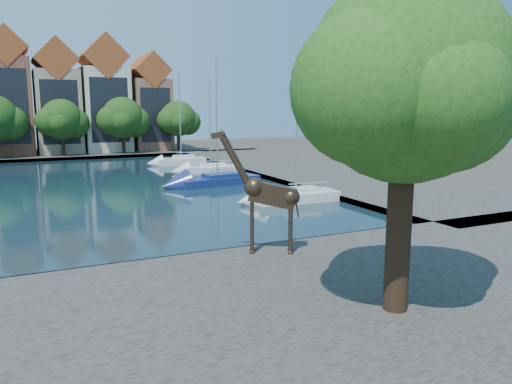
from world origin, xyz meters
The scene contains 18 objects.
ground centered at (0.00, 0.00, 0.00)m, with size 160.00×160.00×0.00m, color #38332B.
water_basin centered at (0.00, 24.00, 0.04)m, with size 38.00×50.00×0.08m, color black.
near_quay centered at (0.00, -7.00, 0.25)m, with size 50.00×14.00×0.50m, color #4D4942.
far_quay centered at (0.00, 56.00, 0.25)m, with size 60.00×16.00×0.50m, color #4D4942.
right_quay centered at (25.00, 24.00, 0.25)m, with size 14.00×52.00×0.50m, color #4D4942.
plane_tree centered at (7.62, -9.01, 7.67)m, with size 8.32×6.40×10.62m.
townhouse_center centered at (-4.00, 55.99, 8.36)m, with size 5.44×9.18×16.93m.
townhouse_east_inner centered at (2.00, 55.99, 7.73)m, with size 5.94×9.18×15.79m.
townhouse_east_mid centered at (8.50, 55.99, 8.10)m, with size 6.43×9.18×16.65m.
townhouse_east_end centered at (15.00, 55.99, 7.11)m, with size 5.44×9.18×14.43m.
far_tree_mid_east centered at (2.10, 50.49, 5.13)m, with size 7.02×5.40×7.52m.
far_tree_east centered at (10.11, 50.49, 5.24)m, with size 7.54×5.80×7.84m.
far_tree_far_east centered at (18.09, 50.49, 5.08)m, with size 6.76×5.20×7.36m.
giraffe_statue centered at (6.53, -1.37, 3.21)m, with size 3.64×2.05×5.52m.
sailboat_right_a centered at (15.00, 10.58, 0.63)m, with size 6.58×2.68×10.36m.
sailboat_right_b centered at (12.70, 20.76, 0.60)m, with size 7.91×3.73×11.38m.
sailboat_right_c centered at (15.00, 28.86, 0.59)m, with size 6.11×2.60×10.27m.
sailboat_right_d centered at (14.26, 37.09, 0.71)m, with size 5.85×2.20×11.09m.
Camera 1 is at (-3.34, -21.10, 7.13)m, focal length 35.00 mm.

